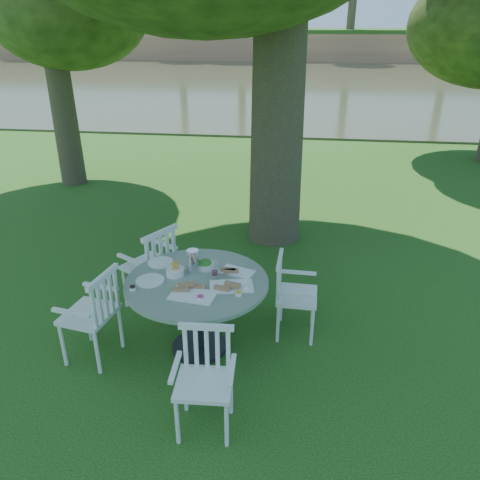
% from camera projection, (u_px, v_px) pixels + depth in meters
% --- Properties ---
extents(ground, '(140.00, 140.00, 0.00)m').
position_uv_depth(ground, '(238.00, 315.00, 5.34)').
color(ground, '#123B0C').
rests_on(ground, ground).
extents(table, '(1.37, 1.37, 0.80)m').
position_uv_depth(table, '(197.00, 294.00, 4.53)').
color(table, black).
rests_on(table, ground).
extents(chair_ne, '(0.43, 0.46, 0.88)m').
position_uv_depth(chair_ne, '(289.00, 290.00, 4.84)').
color(chair_ne, white).
rests_on(chair_ne, ground).
extents(chair_nw, '(0.66, 0.67, 1.00)m').
position_uv_depth(chair_nw, '(155.00, 262.00, 5.25)').
color(chair_nw, white).
rests_on(chair_nw, ground).
extents(chair_sw, '(0.53, 0.55, 0.95)m').
position_uv_depth(chair_sw, '(97.00, 310.00, 4.43)').
color(chair_sw, white).
rests_on(chair_sw, ground).
extents(chair_se, '(0.47, 0.44, 0.88)m').
position_uv_depth(chair_se, '(205.00, 370.00, 3.72)').
color(chair_se, white).
rests_on(chair_se, ground).
extents(tableware, '(1.15, 0.86, 0.24)m').
position_uv_depth(tableware, '(195.00, 273.00, 4.50)').
color(tableware, white).
rests_on(tableware, table).
extents(river, '(100.00, 28.00, 0.12)m').
position_uv_depth(river, '(294.00, 83.00, 26.00)').
color(river, '#373C23').
rests_on(river, ground).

